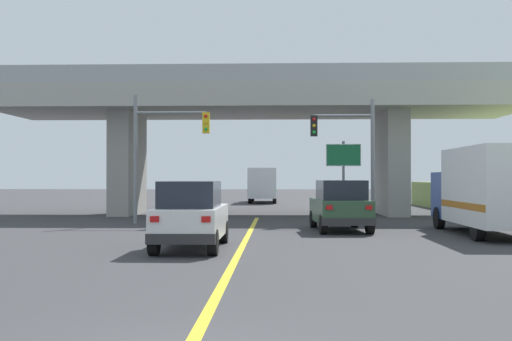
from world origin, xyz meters
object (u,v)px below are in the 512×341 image
Objects in this scene: highway_sign at (343,161)px; semi_truck_distant at (263,184)px; traffic_signal_farside at (160,143)px; box_truck at (487,190)px; traffic_signal_nearside at (352,145)px; suv_crossing at (340,205)px; suv_lead at (191,215)px.

semi_truck_distant is at bearing 103.75° from highway_sign.
box_truck is at bearing -23.15° from traffic_signal_farside.
traffic_signal_nearside is 0.97× the size of traffic_signal_farside.
box_truck is (5.20, -1.89, 0.67)m from suv_crossing.
highway_sign reaches higher than suv_crossing.
semi_truck_distant is (4.17, 25.03, -2.19)m from traffic_signal_farside.
highway_sign is (6.11, 15.72, 2.02)m from suv_lead.
suv_lead and suv_crossing have the same top height.
box_truck is 7.66m from traffic_signal_nearside.
suv_crossing is 5.02m from traffic_signal_nearside.
traffic_signal_farside is (-13.13, 5.61, 2.06)m from box_truck.
traffic_signal_farside is 10.47m from highway_sign.
suv_crossing is 0.60× the size of semi_truck_distant.
traffic_signal_farside is at bearing -177.05° from traffic_signal_nearside.
suv_lead is 16.99m from highway_sign.
traffic_signal_farside reaches higher than highway_sign.
semi_truck_distant is (-4.82, 19.71, -1.47)m from highway_sign.
traffic_signal_farside is 25.47m from semi_truck_distant.
traffic_signal_farside is at bearing -99.45° from semi_truck_distant.
traffic_signal_nearside is (-4.25, 6.07, 1.94)m from box_truck.
highway_sign reaches higher than suv_lead.
semi_truck_distant is (-3.77, 28.75, 0.55)m from suv_crossing.
traffic_signal_farside is (-7.93, 3.72, 2.73)m from suv_crossing.
box_truck is 1.83× the size of highway_sign.
box_truck is 1.30× the size of traffic_signal_nearside.
box_truck is 14.43m from traffic_signal_farside.
semi_truck_distant reaches higher than suv_crossing.
semi_truck_distant is at bearing 100.88° from traffic_signal_nearside.
traffic_signal_nearside is at bearing 2.95° from traffic_signal_farside.
semi_truck_distant is at bearing 106.31° from box_truck.
suv_lead is 0.60× the size of semi_truck_distant.
suv_crossing is 29.01m from semi_truck_distant.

